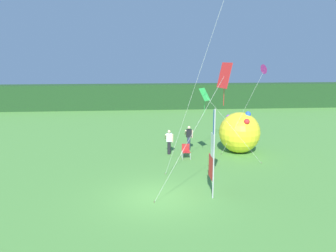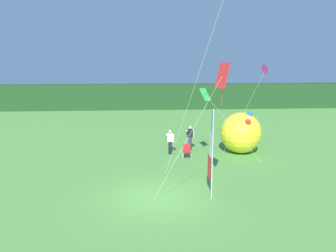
# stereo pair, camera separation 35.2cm
# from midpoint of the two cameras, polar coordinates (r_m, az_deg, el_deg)

# --- Properties ---
(ground_plane) EXTENTS (120.00, 120.00, 0.00)m
(ground_plane) POSITION_cam_midpoint_polar(r_m,az_deg,el_deg) (15.97, -1.26, -11.73)
(ground_plane) COLOR #518E3D
(distant_treeline) EXTENTS (80.00, 2.40, 2.88)m
(distant_treeline) POSITION_cam_midpoint_polar(r_m,az_deg,el_deg) (40.94, -2.91, 4.90)
(distant_treeline) COLOR #1E421E
(distant_treeline) RESTS_ON ground
(banner_flag) EXTENTS (0.06, 1.03, 4.09)m
(banner_flag) POSITION_cam_midpoint_polar(r_m,az_deg,el_deg) (15.61, 7.78, -4.75)
(banner_flag) COLOR #B7B7BC
(banner_flag) RESTS_ON ground
(person_near_banner) EXTENTS (0.55, 0.48, 1.60)m
(person_near_banner) POSITION_cam_midpoint_polar(r_m,az_deg,el_deg) (22.25, 0.80, -2.55)
(person_near_banner) COLOR black
(person_near_banner) RESTS_ON ground
(person_mid_field) EXTENTS (0.55, 0.48, 1.66)m
(person_mid_field) POSITION_cam_midpoint_polar(r_m,az_deg,el_deg) (23.18, 4.11, -1.91)
(person_mid_field) COLOR #2D334C
(person_mid_field) RESTS_ON ground
(inflatable_balloon) EXTENTS (2.68, 2.68, 2.77)m
(inflatable_balloon) POSITION_cam_midpoint_polar(r_m,az_deg,el_deg) (22.98, 12.40, -1.09)
(inflatable_balloon) COLOR yellow
(inflatable_balloon) RESTS_ON ground
(folding_chair) EXTENTS (0.51, 0.51, 0.89)m
(folding_chair) POSITION_cam_midpoint_polar(r_m,az_deg,el_deg) (21.49, 3.58, -4.03)
(folding_chair) COLOR #BCBCC1
(folding_chair) RESTS_ON ground
(kite_red_diamond_0) EXTENTS (3.08, 0.91, 6.06)m
(kite_red_diamond_0) POSITION_cam_midpoint_polar(r_m,az_deg,el_deg) (14.00, 9.33, 7.46)
(kite_red_diamond_0) COLOR brown
(kite_red_diamond_0) RESTS_ON ground
(kite_green_diamond_2) EXTENTS (3.82, 0.76, 4.46)m
(kite_green_diamond_2) POSITION_cam_midpoint_polar(r_m,az_deg,el_deg) (19.93, 7.09, 4.60)
(kite_green_diamond_2) COLOR brown
(kite_green_diamond_2) RESTS_ON ground
(kite_magenta_delta_3) EXTENTS (2.18, 2.10, 5.86)m
(kite_magenta_delta_3) POSITION_cam_midpoint_polar(r_m,az_deg,el_deg) (20.55, 16.35, 8.94)
(kite_magenta_delta_3) COLOR brown
(kite_magenta_delta_3) RESTS_ON ground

